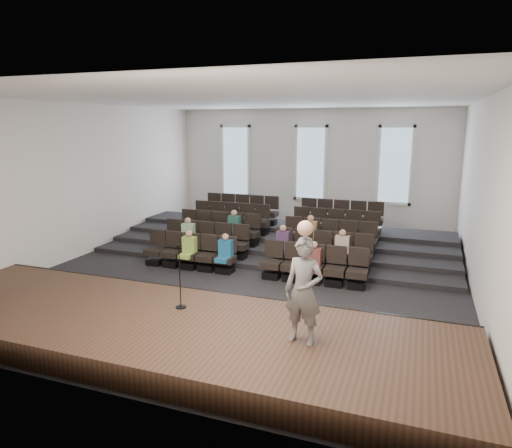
{
  "coord_description": "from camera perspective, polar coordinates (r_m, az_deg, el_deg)",
  "views": [
    {
      "loc": [
        4.56,
        -12.45,
        4.27
      ],
      "look_at": [
        -0.16,
        0.5,
        1.3
      ],
      "focal_mm": 32.0,
      "sensor_mm": 36.0,
      "label": 1
    }
  ],
  "objects": [
    {
      "name": "seating_rows",
      "position": [
        15.15,
        1.9,
        -1.55
      ],
      "size": [
        6.8,
        4.7,
        1.67
      ],
      "color": "black",
      "rests_on": "ground"
    },
    {
      "name": "mic_stand",
      "position": [
        9.81,
        -9.45,
        -8.01
      ],
      "size": [
        0.23,
        0.23,
        1.4
      ],
      "color": "black",
      "rests_on": "stage"
    },
    {
      "name": "speaker",
      "position": [
        8.07,
        5.98,
        -8.34
      ],
      "size": [
        0.76,
        0.56,
        1.91
      ],
      "primitive_type": "imported",
      "rotation": [
        0.0,
        0.0,
        -0.15
      ],
      "color": "#5F5D5A",
      "rests_on": "stage"
    },
    {
      "name": "wall_right",
      "position": [
        12.66,
        26.45,
        2.84
      ],
      "size": [
        0.04,
        14.0,
        5.0
      ],
      "primitive_type": "cube",
      "color": "silver",
      "rests_on": "ground"
    },
    {
      "name": "wall_left",
      "position": [
        16.43,
        -20.31,
        5.23
      ],
      "size": [
        0.04,
        14.0,
        5.0
      ],
      "primitive_type": "cube",
      "color": "silver",
      "rests_on": "ground"
    },
    {
      "name": "windows",
      "position": [
        19.99,
        6.83,
        7.58
      ],
      "size": [
        8.44,
        0.1,
        3.24
      ],
      "color": "white",
      "rests_on": "wall_back"
    },
    {
      "name": "wall_front",
      "position": [
        7.31,
        -19.43,
        -2.58
      ],
      "size": [
        12.0,
        0.04,
        5.0
      ],
      "primitive_type": "cube",
      "color": "silver",
      "rests_on": "ground"
    },
    {
      "name": "risers",
      "position": [
        16.77,
        3.63,
        -1.91
      ],
      "size": [
        11.8,
        4.8,
        0.6
      ],
      "color": "black",
      "rests_on": "ground"
    },
    {
      "name": "ceiling",
      "position": [
        13.28,
        -0.11,
        15.36
      ],
      "size": [
        12.0,
        14.0,
        0.02
      ],
      "primitive_type": "cube",
      "color": "white",
      "rests_on": "ground"
    },
    {
      "name": "ground",
      "position": [
        13.93,
        -0.1,
        -5.69
      ],
      "size": [
        14.0,
        14.0,
        0.0
      ],
      "primitive_type": "plane",
      "color": "black",
      "rests_on": "ground"
    },
    {
      "name": "stage",
      "position": [
        9.54,
        -10.99,
        -13.01
      ],
      "size": [
        11.8,
        3.6,
        0.5
      ],
      "primitive_type": "cube",
      "color": "#3D2A1A",
      "rests_on": "ground"
    },
    {
      "name": "audience",
      "position": [
        13.99,
        0.35,
        -2.14
      ],
      "size": [
        5.45,
        2.64,
        1.1
      ],
      "color": "#97C14D",
      "rests_on": "seating_rows"
    },
    {
      "name": "stage_lip",
      "position": [
        10.96,
        -6.19,
        -9.43
      ],
      "size": [
        11.8,
        0.06,
        0.52
      ],
      "primitive_type": "cube",
      "color": "black",
      "rests_on": "ground"
    },
    {
      "name": "wall_back",
      "position": [
        20.07,
        6.86,
        7.03
      ],
      "size": [
        12.0,
        0.04,
        5.0
      ],
      "primitive_type": "cube",
      "color": "silver",
      "rests_on": "ground"
    }
  ]
}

